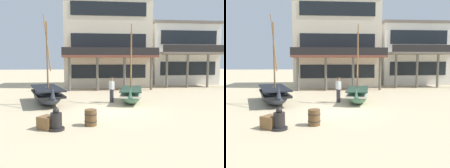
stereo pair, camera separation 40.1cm
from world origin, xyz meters
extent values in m
plane|color=#CCB78E|center=(0.00, 0.00, 0.00)|extent=(120.00, 120.00, 0.00)
ellipsoid|color=#2D333D|center=(-4.07, 2.71, 0.53)|extent=(2.87, 4.89, 1.06)
cube|color=black|center=(-4.07, 2.71, 0.66)|extent=(2.83, 4.72, 0.13)
cube|color=black|center=(-4.07, 2.71, 1.02)|extent=(2.89, 4.82, 0.07)
cone|color=#2D333D|center=(-3.41, 0.59, 1.01)|extent=(0.39, 0.39, 0.74)
cylinder|color=brown|center=(-3.90, 2.16, 2.94)|extent=(0.10, 0.10, 4.40)
cylinder|color=brown|center=(-3.90, 2.16, 4.00)|extent=(0.79, 2.36, 3.63)
cube|color=brown|center=(-4.17, 3.05, 0.90)|extent=(1.47, 0.59, 0.06)
ellipsoid|color=#427056|center=(1.44, 2.47, 0.47)|extent=(2.02, 3.73, 0.94)
cube|color=silver|center=(1.44, 2.47, 0.59)|extent=(2.00, 3.59, 0.11)
cube|color=#243D2F|center=(1.44, 2.47, 0.91)|extent=(2.04, 3.67, 0.07)
cone|color=#427056|center=(1.07, 0.81, 0.90)|extent=(0.31, 0.31, 0.66)
cylinder|color=brown|center=(1.34, 2.04, 2.60)|extent=(0.10, 0.10, 3.88)
cylinder|color=brown|center=(1.34, 2.04, 3.50)|extent=(0.32, 1.15, 3.33)
cube|color=brown|center=(1.49, 2.73, 0.80)|extent=(1.24, 0.42, 0.06)
cylinder|color=#33333D|center=(0.16, 2.63, 0.44)|extent=(0.26, 0.26, 0.88)
cube|color=silver|center=(0.16, 2.63, 1.15)|extent=(0.36, 0.42, 0.54)
sphere|color=#A87A56|center=(0.16, 2.63, 1.54)|extent=(0.22, 0.22, 0.22)
cylinder|color=#2D2823|center=(0.16, 2.63, 1.66)|extent=(0.24, 0.24, 0.05)
cylinder|color=black|center=(-2.74, -3.38, 0.05)|extent=(0.66, 0.66, 0.10)
cylinder|color=black|center=(-2.74, -3.38, 0.40)|extent=(0.46, 0.46, 0.61)
sphere|color=black|center=(-2.74, -3.38, 0.79)|extent=(0.25, 0.25, 0.25)
cylinder|color=brown|center=(-1.35, -2.86, 0.35)|extent=(0.52, 0.52, 0.70)
torus|color=black|center=(-1.35, -2.86, 0.50)|extent=(0.56, 0.56, 0.03)
torus|color=black|center=(-1.35, -2.86, 0.20)|extent=(0.56, 0.56, 0.03)
cube|color=brown|center=(-3.12, -3.15, 0.26)|extent=(0.87, 0.87, 0.53)
cube|color=beige|center=(0.78, 13.47, 4.59)|extent=(8.88, 5.39, 9.19)
cube|color=brown|center=(0.78, 13.47, 9.34)|extent=(9.24, 5.60, 0.30)
cube|color=black|center=(0.78, 10.75, 1.68)|extent=(7.46, 0.06, 1.35)
cube|color=black|center=(0.78, 10.75, 4.75)|extent=(7.46, 0.06, 1.35)
cube|color=black|center=(0.78, 10.75, 7.81)|extent=(7.46, 0.06, 1.35)
cube|color=brown|center=(0.78, 9.65, 3.16)|extent=(8.88, 2.26, 0.20)
cylinder|color=#666056|center=(-3.03, 8.86, 1.53)|extent=(0.24, 0.24, 3.06)
cylinder|color=#666056|center=(-0.49, 8.86, 1.53)|extent=(0.24, 0.24, 3.06)
cylinder|color=#666056|center=(2.04, 8.86, 1.53)|extent=(0.24, 0.24, 3.06)
cylinder|color=#666056|center=(4.58, 8.86, 1.53)|extent=(0.24, 0.24, 3.06)
cube|color=black|center=(0.78, 8.56, 3.61)|extent=(8.88, 0.08, 0.70)
cube|color=white|center=(9.87, 15.81, 3.43)|extent=(7.63, 6.33, 6.86)
cube|color=#70665B|center=(9.87, 15.81, 7.01)|extent=(7.94, 6.58, 0.30)
cube|color=black|center=(9.87, 12.62, 1.89)|extent=(6.41, 0.06, 1.51)
cube|color=black|center=(9.87, 12.62, 5.31)|extent=(6.41, 0.06, 1.51)
cube|color=#70665B|center=(9.87, 11.28, 3.53)|extent=(7.63, 2.74, 0.20)
cylinder|color=#666056|center=(6.60, 10.32, 1.71)|extent=(0.24, 0.24, 3.43)
cylinder|color=#666056|center=(8.78, 10.32, 1.71)|extent=(0.24, 0.24, 3.43)
cylinder|color=#666056|center=(10.96, 10.32, 1.71)|extent=(0.24, 0.24, 3.43)
cube|color=black|center=(9.87, 9.96, 3.98)|extent=(7.63, 0.08, 0.70)
camera|label=1|loc=(-1.53, -12.90, 2.81)|focal=38.06mm
camera|label=2|loc=(-1.13, -12.94, 2.81)|focal=38.06mm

